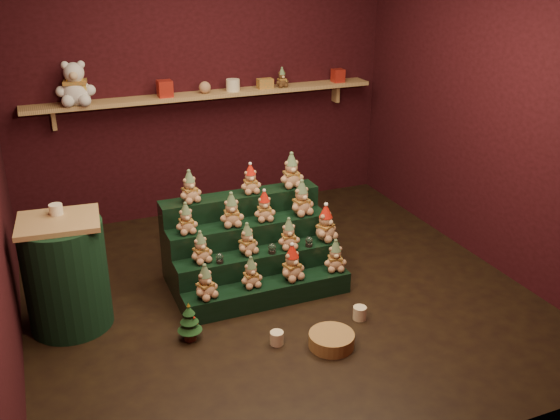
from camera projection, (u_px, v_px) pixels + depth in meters
name	position (u px, v px, depth m)	size (l,w,h in m)	color
ground	(277.00, 293.00, 5.24)	(4.00, 4.00, 0.00)	black
back_wall	(202.00, 82.00, 6.44)	(4.00, 0.10, 2.80)	black
front_wall	(439.00, 241.00, 2.95)	(4.00, 0.10, 2.80)	black
right_wall	(495.00, 107.00, 5.41)	(0.10, 4.00, 2.80)	black
back_shelf	(207.00, 95.00, 6.33)	(3.60, 0.26, 0.24)	tan
riser_tier_front	(268.00, 293.00, 5.06)	(1.40, 0.22, 0.18)	black
riser_tier_midfront	(258.00, 271.00, 5.21)	(1.40, 0.22, 0.36)	black
riser_tier_midback	(249.00, 251.00, 5.37)	(1.40, 0.22, 0.54)	black
riser_tier_back	(241.00, 231.00, 5.52)	(1.40, 0.22, 0.72)	black
teddy_0	(205.00, 282.00, 4.78)	(0.20, 0.18, 0.27)	tan
teddy_1	(251.00, 272.00, 4.94)	(0.18, 0.16, 0.25)	tan
teddy_2	(292.00, 262.00, 5.05)	(0.21, 0.19, 0.30)	tan
teddy_3	(335.00, 255.00, 5.19)	(0.19, 0.17, 0.27)	tan
teddy_4	(201.00, 247.00, 4.94)	(0.18, 0.16, 0.26)	tan
teddy_5	(247.00, 239.00, 5.08)	(0.19, 0.17, 0.26)	tan
teddy_6	(289.00, 234.00, 5.17)	(0.19, 0.17, 0.26)	tan
teddy_7	(326.00, 223.00, 5.31)	(0.22, 0.20, 0.31)	tan
teddy_8	(186.00, 218.00, 5.02)	(0.18, 0.16, 0.25)	tan
teddy_9	(232.00, 210.00, 5.15)	(0.20, 0.18, 0.28)	tan
teddy_10	(264.00, 206.00, 5.26)	(0.18, 0.17, 0.26)	tan
teddy_11	(302.00, 198.00, 5.37)	(0.22, 0.19, 0.30)	tan
teddy_12	(190.00, 187.00, 5.16)	(0.19, 0.17, 0.27)	tan
teddy_13	(250.00, 179.00, 5.35)	(0.18, 0.16, 0.25)	tan
teddy_14	(291.00, 170.00, 5.48)	(0.22, 0.19, 0.30)	tan
snow_globe_a	(220.00, 258.00, 4.95)	(0.06, 0.06, 0.08)	black
snow_globe_b	(272.00, 248.00, 5.11)	(0.06, 0.06, 0.09)	black
snow_globe_c	(309.00, 242.00, 5.23)	(0.06, 0.06, 0.09)	black
side_table	(66.00, 274.00, 4.65)	(0.62, 0.61, 0.88)	tan
table_ornament	(56.00, 209.00, 4.54)	(0.10, 0.10, 0.08)	beige
mini_christmas_tree	(189.00, 322.00, 4.57)	(0.18, 0.18, 0.31)	#412217
mug_left	(277.00, 338.00, 4.55)	(0.10, 0.10, 0.10)	beige
mug_right	(360.00, 313.00, 4.86)	(0.11, 0.11, 0.11)	beige
wicker_basket	(331.00, 340.00, 4.53)	(0.33, 0.33, 0.10)	#A67943
white_bear	(74.00, 77.00, 5.75)	(0.36, 0.33, 0.51)	white
brown_bear	(282.00, 78.00, 6.54)	(0.14, 0.13, 0.20)	#4D3419
gift_tin_red_a	(165.00, 89.00, 6.12)	(0.14, 0.14, 0.16)	#B1271B
gift_tin_cream	(233.00, 85.00, 6.37)	(0.14, 0.14, 0.12)	beige
gift_tin_red_b	(338.00, 76.00, 6.79)	(0.12, 0.12, 0.14)	#B1271B
shelf_plush_ball	(205.00, 87.00, 6.27)	(0.12, 0.12, 0.12)	tan
scarf_gift_box	(265.00, 83.00, 6.50)	(0.16, 0.10, 0.10)	orange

